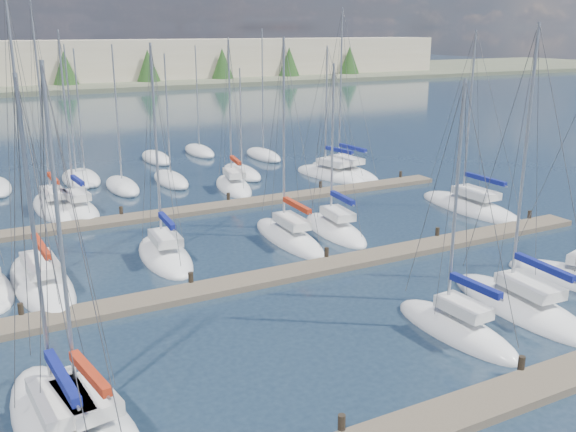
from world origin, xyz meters
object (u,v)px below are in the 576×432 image
sailboat_n (54,207)px  sailboat_l (335,230)px  sailboat_r (344,171)px  sailboat_o (77,210)px  sailboat_k (289,237)px  sailboat_p (234,186)px  sailboat_e (521,306)px  sailboat_m (470,207)px  sailboat_c (86,425)px  sailboat_b (60,425)px  sailboat_j (165,256)px  sailboat_q (330,175)px  sailboat_d (456,329)px  sailboat_i (42,283)px

sailboat_n → sailboat_l: sailboat_n is taller
sailboat_r → sailboat_o: bearing=179.9°
sailboat_k → sailboat_p: bearing=82.7°
sailboat_l → sailboat_e: bearing=-79.1°
sailboat_m → sailboat_r: bearing=96.0°
sailboat_k → sailboat_c: (-15.08, -14.00, -0.01)m
sailboat_o → sailboat_b: bearing=-105.8°
sailboat_o → sailboat_j: bearing=-82.1°
sailboat_n → sailboat_q: size_ratio=1.28×
sailboat_k → sailboat_d: (0.39, -14.48, 0.00)m
sailboat_d → sailboat_c: bearing=175.2°
sailboat_m → sailboat_d: sailboat_m is taller
sailboat_o → sailboat_r: size_ratio=0.88×
sailboat_d → sailboat_e: size_ratio=0.84×
sailboat_d → sailboat_c: sailboat_c is taller
sailboat_k → sailboat_l: sailboat_k is taller
sailboat_j → sailboat_o: size_ratio=0.95×
sailboat_p → sailboat_j: sailboat_p is taller
sailboat_b → sailboat_e: sailboat_e is taller
sailboat_c → sailboat_j: size_ratio=0.99×
sailboat_d → sailboat_e: (4.33, 0.40, -0.01)m
sailboat_p → sailboat_j: size_ratio=1.00×
sailboat_l → sailboat_k: bearing=-173.8°
sailboat_c → sailboat_r: bearing=36.1°
sailboat_p → sailboat_k: size_ratio=0.98×
sailboat_q → sailboat_d: sailboat_q is taller
sailboat_k → sailboat_o: 16.34m
sailboat_b → sailboat_r: size_ratio=0.81×
sailboat_d → sailboat_c: size_ratio=0.92×
sailboat_b → sailboat_j: (8.03, 14.09, 0.01)m
sailboat_q → sailboat_r: bearing=5.6°
sailboat_n → sailboat_l: 20.74m
sailboat_m → sailboat_j: sailboat_m is taller
sailboat_j → sailboat_i: bearing=-168.0°
sailboat_o → sailboat_q: bearing=-0.9°
sailboat_b → sailboat_r: (29.17, 28.03, 0.01)m
sailboat_k → sailboat_i: (-14.57, -0.51, 0.00)m
sailboat_e → sailboat_n: bearing=123.5°
sailboat_p → sailboat_r: bearing=12.8°
sailboat_n → sailboat_q: sailboat_n is taller
sailboat_i → sailboat_b: size_ratio=1.28×
sailboat_c → sailboat_j: (7.30, 14.46, 0.00)m
sailboat_i → sailboat_m: bearing=-1.4°
sailboat_j → sailboat_e: sailboat_e is taller
sailboat_n → sailboat_o: sailboat_n is taller
sailboat_k → sailboat_i: bearing=-175.8°
sailboat_c → sailboat_r: sailboat_r is taller
sailboat_m → sailboat_o: 28.23m
sailboat_m → sailboat_i: size_ratio=0.85×
sailboat_r → sailboat_d: bearing=-118.5°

